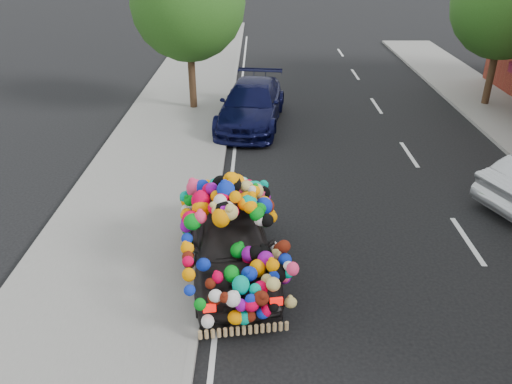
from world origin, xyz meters
TOP-DOWN VIEW (x-y plane):
  - ground at (0.00, 0.00)m, footprint 100.00×100.00m
  - sidewalk at (-4.30, 0.00)m, footprint 4.00×60.00m
  - kerb at (-2.35, 0.00)m, footprint 0.15×60.00m
  - lane_markings at (3.60, 0.00)m, footprint 6.00×50.00m
  - tree_near_sidewalk at (-3.80, 9.50)m, footprint 4.20×4.20m
  - tree_far_b at (8.00, 10.00)m, footprint 4.00×4.00m
  - plush_art_car at (-1.80, -1.10)m, footprint 2.65×4.59m
  - navy_sedan at (-1.48, 7.82)m, footprint 2.77×5.42m

SIDE VIEW (x-z plane):
  - ground at x=0.00m, z-range 0.00..0.00m
  - lane_markings at x=3.60m, z-range 0.00..0.01m
  - sidewalk at x=-4.30m, z-range 0.00..0.12m
  - kerb at x=-2.35m, z-range 0.00..0.13m
  - navy_sedan at x=-1.48m, z-range 0.00..1.51m
  - plush_art_car at x=-1.80m, z-range 0.02..2.08m
  - tree_far_b at x=8.00m, z-range 0.94..6.84m
  - tree_near_sidewalk at x=-3.80m, z-range 0.96..7.09m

